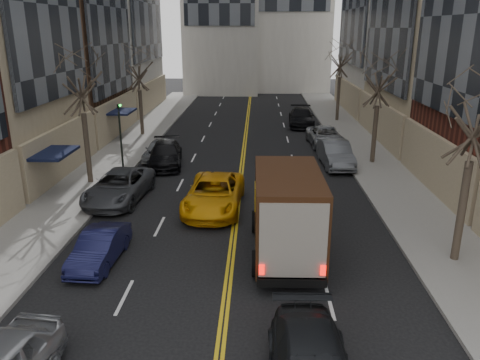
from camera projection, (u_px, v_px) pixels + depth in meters
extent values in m
cube|color=slate|center=(121.00, 153.00, 34.24)|extent=(4.00, 66.00, 0.15)
cube|color=slate|center=(368.00, 155.00, 33.60)|extent=(4.00, 66.00, 0.15)
cube|color=black|center=(52.00, 153.00, 25.01)|extent=(2.00, 3.00, 0.15)
cube|color=black|center=(38.00, 172.00, 25.36)|extent=(0.20, 3.00, 2.50)
cube|color=black|center=(120.00, 112.00, 37.35)|extent=(2.00, 3.00, 0.15)
cube|color=black|center=(110.00, 124.00, 37.71)|extent=(0.20, 3.00, 2.50)
cylinder|color=#382D23|center=(87.00, 148.00, 26.93)|extent=(0.30, 0.30, 4.05)
cylinder|color=#382D23|center=(141.00, 112.00, 39.34)|extent=(0.30, 0.30, 3.69)
cylinder|color=#382D23|center=(461.00, 212.00, 17.77)|extent=(0.30, 0.30, 3.96)
cylinder|color=#382D23|center=(374.00, 134.00, 31.09)|extent=(0.30, 0.30, 3.78)
cylinder|color=#382D23|center=(338.00, 99.00, 45.29)|extent=(0.30, 0.30, 4.14)
cylinder|color=black|center=(121.00, 142.00, 28.82)|extent=(0.12, 0.12, 3.80)
imported|color=black|center=(118.00, 104.00, 28.09)|extent=(0.15, 0.18, 0.90)
sphere|color=#0CE526|center=(120.00, 105.00, 28.01)|extent=(0.14, 0.14, 0.14)
cube|color=black|center=(286.00, 241.00, 18.90)|extent=(2.35, 6.63, 0.31)
cube|color=black|center=(283.00, 197.00, 20.88)|extent=(2.45, 1.78, 2.17)
cube|color=black|center=(288.00, 212.00, 17.89)|extent=(2.54, 5.09, 3.10)
cube|color=black|center=(292.00, 282.00, 15.88)|extent=(2.38, 0.21, 0.31)
cube|color=red|center=(262.00, 270.00, 15.74)|extent=(0.19, 0.06, 0.36)
cube|color=red|center=(323.00, 271.00, 15.69)|extent=(0.19, 0.06, 0.36)
cube|color=gold|center=(255.00, 196.00, 17.78)|extent=(0.05, 0.93, 0.93)
cube|color=gold|center=(321.00, 197.00, 17.72)|extent=(0.05, 0.93, 0.93)
cylinder|color=black|center=(255.00, 222.00, 21.01)|extent=(0.30, 0.99, 0.99)
cylinder|color=black|center=(309.00, 222.00, 20.95)|extent=(0.30, 0.99, 0.99)
cylinder|color=black|center=(256.00, 263.00, 17.28)|extent=(0.30, 0.99, 0.99)
cylinder|color=black|center=(322.00, 264.00, 17.22)|extent=(0.30, 0.99, 0.99)
cube|color=black|center=(310.00, 333.00, 12.01)|extent=(0.13, 0.04, 0.09)
cube|color=blue|center=(310.00, 333.00, 11.98)|extent=(0.10, 0.01, 0.06)
imported|color=orange|center=(214.00, 194.00, 23.57)|extent=(2.99, 6.00, 1.63)
imported|color=black|center=(213.00, 186.00, 24.83)|extent=(0.50, 0.64, 1.57)
imported|color=#101234|center=(99.00, 248.00, 18.19)|extent=(1.56, 3.97, 1.29)
imported|color=#43454A|center=(119.00, 186.00, 24.78)|extent=(3.04, 5.79, 1.55)
imported|color=black|center=(165.00, 154.00, 31.08)|extent=(2.81, 5.47, 1.52)
imported|color=#B1B5B9|center=(159.00, 149.00, 32.60)|extent=(2.01, 4.22, 1.39)
imported|color=#4C4F54|center=(336.00, 154.00, 30.94)|extent=(1.98, 5.08, 1.65)
imported|color=#999CA0|center=(325.00, 137.00, 36.30)|extent=(2.76, 5.41, 1.46)
imported|color=black|center=(301.00, 117.00, 43.68)|extent=(2.54, 5.70, 1.62)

